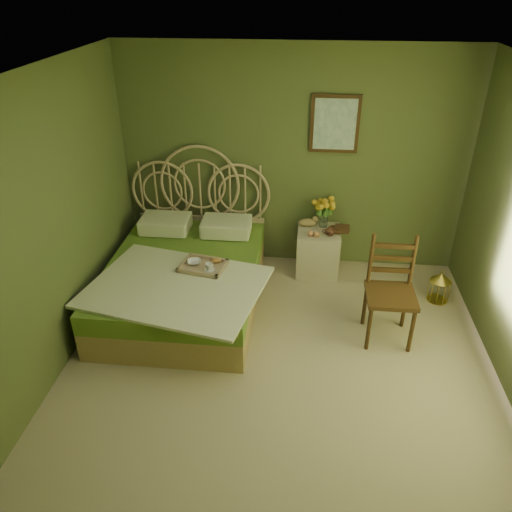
# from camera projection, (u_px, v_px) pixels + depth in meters

# --- Properties ---
(floor) EXTENTS (4.50, 4.50, 0.00)m
(floor) POSITION_uv_depth(u_px,v_px,m) (278.00, 383.00, 4.49)
(floor) COLOR tan
(floor) RESTS_ON ground
(ceiling) EXTENTS (4.50, 4.50, 0.00)m
(ceiling) POSITION_uv_depth(u_px,v_px,m) (286.00, 83.00, 3.19)
(ceiling) COLOR silver
(ceiling) RESTS_ON wall_back
(wall_back) EXTENTS (4.00, 0.00, 4.00)m
(wall_back) POSITION_uv_depth(u_px,v_px,m) (292.00, 161.00, 5.78)
(wall_back) COLOR #545D31
(wall_back) RESTS_ON floor
(wall_left) EXTENTS (0.00, 4.50, 4.50)m
(wall_left) POSITION_uv_depth(u_px,v_px,m) (33.00, 245.00, 4.02)
(wall_left) COLOR #545D31
(wall_left) RESTS_ON floor
(wall_art) EXTENTS (0.54, 0.04, 0.64)m
(wall_art) POSITION_uv_depth(u_px,v_px,m) (335.00, 124.00, 5.49)
(wall_art) COLOR #34210E
(wall_art) RESTS_ON wall_back
(bed) EXTENTS (1.87, 2.35, 1.46)m
(bed) POSITION_uv_depth(u_px,v_px,m) (185.00, 276.00, 5.45)
(bed) COLOR tan
(bed) RESTS_ON floor
(nightstand) EXTENTS (0.50, 0.50, 0.98)m
(nightstand) POSITION_uv_depth(u_px,v_px,m) (318.00, 245.00, 6.00)
(nightstand) COLOR beige
(nightstand) RESTS_ON floor
(chair) EXTENTS (0.47, 0.47, 1.06)m
(chair) POSITION_uv_depth(u_px,v_px,m) (391.00, 283.00, 4.83)
(chair) COLOR #34210E
(chair) RESTS_ON floor
(birdcage) EXTENTS (0.23, 0.23, 0.35)m
(birdcage) POSITION_uv_depth(u_px,v_px,m) (439.00, 287.00, 5.53)
(birdcage) COLOR gold
(birdcage) RESTS_ON floor
(book_lower) EXTENTS (0.22, 0.25, 0.02)m
(book_lower) POSITION_uv_depth(u_px,v_px,m) (334.00, 230.00, 5.89)
(book_lower) COLOR #381E0F
(book_lower) RESTS_ON nightstand
(book_upper) EXTENTS (0.20, 0.25, 0.02)m
(book_upper) POSITION_uv_depth(u_px,v_px,m) (335.00, 228.00, 5.88)
(book_upper) COLOR #472819
(book_upper) RESTS_ON nightstand
(cereal_bowl) EXTENTS (0.18, 0.18, 0.04)m
(cereal_bowl) POSITION_uv_depth(u_px,v_px,m) (194.00, 262.00, 5.20)
(cereal_bowl) COLOR white
(cereal_bowl) RESTS_ON bed
(coffee_cup) EXTENTS (0.11, 0.11, 0.08)m
(coffee_cup) POSITION_uv_depth(u_px,v_px,m) (209.00, 267.00, 5.08)
(coffee_cup) COLOR white
(coffee_cup) RESTS_ON bed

